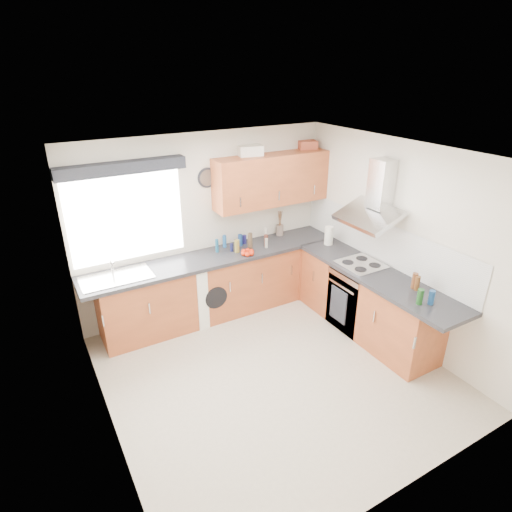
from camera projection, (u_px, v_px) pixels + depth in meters
ground_plane at (274, 373)px, 4.97m from camera, size 3.60×3.60×0.00m
ceiling at (278, 157)px, 3.93m from camera, size 3.60×3.60×0.02m
wall_back at (206, 225)px, 5.87m from camera, size 3.60×0.02×2.50m
wall_front at (411, 378)px, 3.03m from camera, size 3.60×0.02×2.50m
wall_left at (97, 326)px, 3.64m from camera, size 0.02×3.60×2.50m
wall_right at (399, 244)px, 5.27m from camera, size 0.02×3.60×2.50m
window at (127, 217)px, 5.27m from camera, size 1.40×0.02×1.10m
window_blind at (122, 168)px, 4.93m from camera, size 1.50×0.18×0.14m
splashback at (380, 241)px, 5.53m from camera, size 0.01×3.00×0.54m
base_cab_back at (211, 288)px, 5.94m from camera, size 3.00×0.58×0.86m
base_cab_corner at (305, 263)px, 6.66m from camera, size 0.60×0.60×0.86m
base_cab_right at (366, 302)px, 5.60m from camera, size 0.58×2.10×0.86m
worktop_back at (216, 257)px, 5.79m from camera, size 3.60×0.62×0.05m
worktop_right at (378, 276)px, 5.28m from camera, size 0.62×2.42×0.05m
sink at (116, 275)px, 5.16m from camera, size 0.84×0.46×0.10m
oven at (357, 297)px, 5.71m from camera, size 0.56×0.58×0.85m
hob_plate at (361, 264)px, 5.51m from camera, size 0.52×0.52×0.01m
extractor_hood at (375, 199)px, 5.20m from camera, size 0.52×0.78×0.66m
upper_cabinets at (272, 180)px, 5.94m from camera, size 1.70×0.35×0.70m
washing_machine at (207, 288)px, 5.92m from camera, size 0.65×0.64×0.87m
wall_clock at (208, 178)px, 5.61m from camera, size 0.27×0.04×0.27m
casserole at (250, 150)px, 5.70m from camera, size 0.36×0.29×0.13m
storage_box at (307, 145)px, 6.14m from camera, size 0.31×0.28×0.12m
utensil_pot at (280, 230)px, 6.42m from camera, size 0.12×0.12×0.16m
kitchen_roll at (329, 236)px, 6.07m from camera, size 0.16×0.16×0.26m
tomato_cluster at (248, 252)px, 5.78m from camera, size 0.17×0.17×0.07m
jar_0 at (266, 241)px, 6.03m from camera, size 0.06×0.06×0.17m
jar_1 at (250, 242)px, 5.87m from camera, size 0.07×0.07×0.26m
jar_2 at (266, 243)px, 5.99m from camera, size 0.04×0.04×0.14m
jar_3 at (237, 246)px, 5.84m from camera, size 0.07×0.07×0.18m
jar_4 at (232, 247)px, 5.88m from camera, size 0.04×0.04×0.11m
jar_5 at (217, 246)px, 5.84m from camera, size 0.04×0.04×0.19m
jar_6 at (244, 239)px, 6.13m from camera, size 0.07×0.07×0.12m
jar_7 at (240, 240)px, 6.05m from camera, size 0.06×0.06×0.17m
jar_8 at (225, 241)px, 6.00m from camera, size 0.05×0.05×0.18m
jar_9 at (266, 234)px, 6.22m from camera, size 0.05×0.05×0.20m
bottle_0 at (432, 297)px, 4.59m from camera, size 0.06×0.06×0.16m
bottle_1 at (415, 281)px, 4.91m from camera, size 0.06×0.06×0.19m
bottle_2 at (417, 283)px, 4.87m from camera, size 0.06×0.06×0.17m
bottle_3 at (420, 297)px, 4.59m from camera, size 0.07×0.07×0.18m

